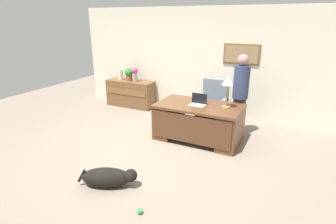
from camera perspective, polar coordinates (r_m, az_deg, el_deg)
ground_plane at (r=5.25m, az=-3.86°, el=-8.33°), size 12.00×12.00×0.00m
back_wall at (r=7.10m, az=6.77°, el=10.35°), size 7.00×0.16×2.70m
desk at (r=5.62m, az=6.35°, el=-1.93°), size 1.71×0.99×0.76m
credenza at (r=7.88m, az=-7.84°, el=3.89°), size 1.39×0.50×0.75m
armchair at (r=6.39m, az=9.41°, el=1.25°), size 0.60×0.59×1.09m
person_standing at (r=5.87m, az=14.92°, el=3.53°), size 0.32×0.32×1.74m
dog_lying at (r=4.29m, az=-12.36°, el=-13.24°), size 0.85×0.58×0.30m
laptop at (r=5.51m, az=6.37°, el=2.06°), size 0.32×0.22×0.22m
desk_lamp at (r=5.31m, az=12.40°, el=6.09°), size 0.22×0.22×0.64m
vase_with_flowers at (r=7.65m, az=-7.01°, el=8.02°), size 0.17×0.17×0.38m
vase_empty at (r=7.94m, az=-9.92°, el=7.77°), size 0.14×0.14×0.29m
potted_plant at (r=7.76m, az=-8.20°, el=7.98°), size 0.24×0.24×0.36m
dog_toy_ball at (r=3.78m, az=-5.94°, el=-20.01°), size 0.08×0.08×0.08m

